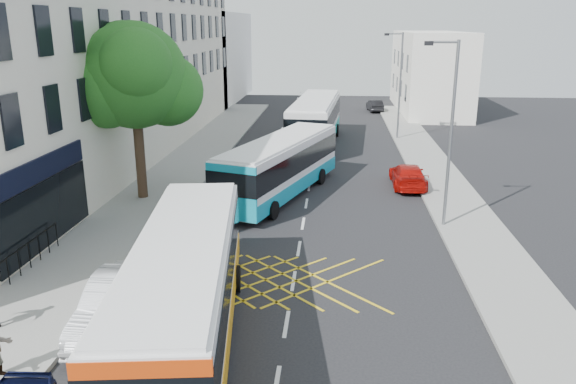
% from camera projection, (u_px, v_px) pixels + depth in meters
% --- Properties ---
extents(pavement_left, '(5.00, 70.00, 0.15)m').
position_uv_depth(pavement_left, '(143.00, 198.00, 29.17)').
color(pavement_left, gray).
rests_on(pavement_left, ground).
extents(pavement_right, '(3.00, 70.00, 0.15)m').
position_uv_depth(pavement_right, '(457.00, 206.00, 27.91)').
color(pavement_right, gray).
rests_on(pavement_right, ground).
extents(terrace_main, '(8.30, 45.00, 13.50)m').
position_uv_depth(terrace_main, '(102.00, 56.00, 36.74)').
color(terrace_main, beige).
rests_on(terrace_main, ground).
extents(terrace_far, '(8.00, 20.00, 10.00)m').
position_uv_depth(terrace_far, '(206.00, 57.00, 66.37)').
color(terrace_far, silver).
rests_on(terrace_far, ground).
extents(building_right, '(6.00, 18.00, 8.00)m').
position_uv_depth(building_right, '(429.00, 72.00, 58.01)').
color(building_right, silver).
rests_on(building_right, ground).
extents(street_tree, '(6.30, 5.70, 8.80)m').
position_uv_depth(street_tree, '(133.00, 77.00, 27.35)').
color(street_tree, '#382619').
rests_on(street_tree, pavement_left).
extents(lamp_near, '(1.45, 0.15, 8.00)m').
position_uv_depth(lamp_near, '(449.00, 126.00, 23.85)').
color(lamp_near, slate).
rests_on(lamp_near, pavement_right).
extents(lamp_far, '(1.45, 0.15, 8.00)m').
position_uv_depth(lamp_far, '(399.00, 80.00, 42.94)').
color(lamp_far, slate).
rests_on(lamp_far, pavement_right).
extents(railings, '(0.08, 5.60, 1.14)m').
position_uv_depth(railings, '(19.00, 261.00, 19.82)').
color(railings, black).
rests_on(railings, pavement_left).
extents(bus_near, '(4.02, 11.49, 3.16)m').
position_uv_depth(bus_near, '(185.00, 288.00, 15.70)').
color(bus_near, silver).
rests_on(bus_near, ground).
extents(bus_mid, '(5.78, 11.06, 3.04)m').
position_uv_depth(bus_mid, '(280.00, 166.00, 29.40)').
color(bus_mid, silver).
rests_on(bus_mid, ground).
extents(bus_far, '(3.72, 12.46, 3.46)m').
position_uv_depth(bus_far, '(315.00, 121.00, 41.94)').
color(bus_far, silver).
rests_on(bus_far, ground).
extents(parked_car_silver, '(1.85, 4.83, 1.57)m').
position_uv_depth(parked_car_silver, '(119.00, 303.00, 16.74)').
color(parked_car_silver, '#B9BCC2').
rests_on(parked_car_silver, ground).
extents(red_hatchback, '(1.81, 4.42, 1.28)m').
position_uv_depth(red_hatchback, '(408.00, 176.00, 31.31)').
color(red_hatchback, '#AC0C07').
rests_on(red_hatchback, ground).
extents(distant_car_grey, '(2.46, 4.59, 1.23)m').
position_uv_depth(distant_car_grey, '(315.00, 107.00, 57.33)').
color(distant_car_grey, '#42444A').
rests_on(distant_car_grey, ground).
extents(distant_car_dark, '(1.69, 3.77, 1.20)m').
position_uv_depth(distant_car_dark, '(375.00, 106.00, 58.33)').
color(distant_car_dark, black).
rests_on(distant_car_dark, ground).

